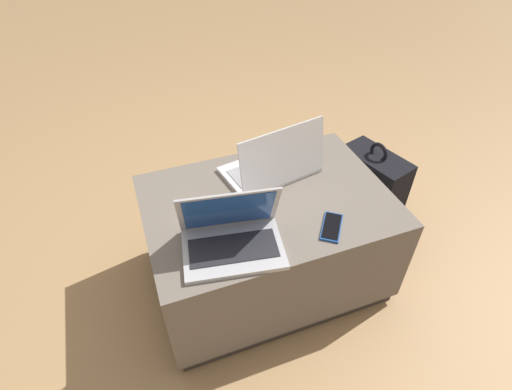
% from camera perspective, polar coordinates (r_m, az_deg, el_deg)
% --- Properties ---
extents(ground_plane, '(14.00, 14.00, 0.00)m').
position_cam_1_polar(ground_plane, '(1.85, 1.42, -11.22)').
color(ground_plane, tan).
extents(ottoman, '(0.93, 0.65, 0.46)m').
position_cam_1_polar(ottoman, '(1.67, 1.55, -6.42)').
color(ottoman, '#3D3832').
rests_on(ottoman, ground_plane).
extents(laptop_near, '(0.36, 0.28, 0.23)m').
position_cam_1_polar(laptop_near, '(1.32, -3.51, -5.77)').
color(laptop_near, '#B7B7BC').
rests_on(laptop_near, ottoman).
extents(laptop_far, '(0.41, 0.30, 0.24)m').
position_cam_1_polar(laptop_far, '(1.60, 2.58, 4.30)').
color(laptop_far, silver).
rests_on(laptop_far, ottoman).
extents(cell_phone, '(0.13, 0.15, 0.01)m').
position_cam_1_polar(cell_phone, '(1.43, 10.75, -4.48)').
color(cell_phone, '#1E4C9E').
rests_on(cell_phone, ottoman).
extents(backpack, '(0.27, 0.34, 0.50)m').
position_cam_1_polar(backpack, '(2.00, 15.95, 0.23)').
color(backpack, black).
rests_on(backpack, ground_plane).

